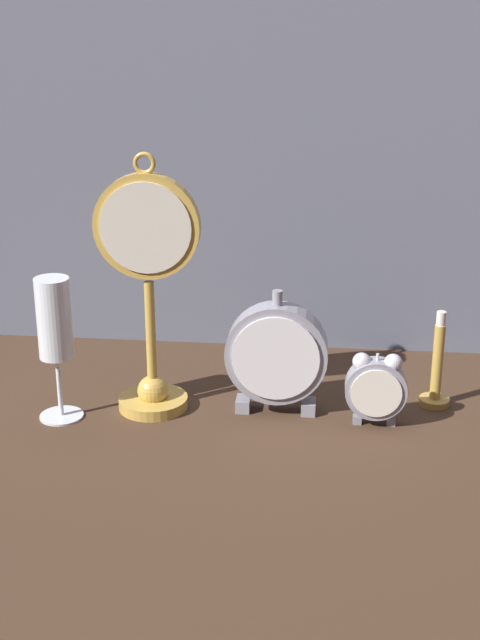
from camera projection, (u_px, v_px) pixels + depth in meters
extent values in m
plane|color=#422D1E|center=(234.00, 433.00, 1.20)|extent=(4.00, 4.00, 0.00)
cube|color=slate|center=(256.00, 167.00, 1.40)|extent=(1.26, 0.01, 0.60)
cylinder|color=gold|center=(153.00, 402.00, 1.27)|extent=(0.10, 0.10, 0.02)
sphere|color=gold|center=(153.00, 391.00, 1.27)|extent=(0.04, 0.04, 0.04)
cylinder|color=gold|center=(151.00, 341.00, 1.24)|extent=(0.01, 0.01, 0.17)
cylinder|color=gold|center=(147.00, 226.00, 1.18)|extent=(0.14, 0.02, 0.14)
cylinder|color=beige|center=(145.00, 228.00, 1.17)|extent=(0.12, 0.00, 0.12)
torus|color=gold|center=(144.00, 163.00, 1.15)|extent=(0.03, 0.01, 0.03)
cube|color=gray|center=(357.00, 419.00, 1.23)|extent=(0.01, 0.01, 0.01)
cube|color=gray|center=(391.00, 421.00, 1.22)|extent=(0.01, 0.01, 0.01)
cylinder|color=gray|center=(376.00, 388.00, 1.21)|extent=(0.08, 0.03, 0.08)
cylinder|color=silver|center=(376.00, 394.00, 1.19)|extent=(0.07, 0.00, 0.07)
sphere|color=silver|center=(362.00, 362.00, 1.20)|extent=(0.03, 0.03, 0.03)
sphere|color=silver|center=(393.00, 363.00, 1.19)|extent=(0.03, 0.03, 0.03)
cylinder|color=silver|center=(378.00, 359.00, 1.19)|extent=(0.00, 0.00, 0.02)
cube|color=gray|center=(243.00, 404.00, 1.27)|extent=(0.02, 0.03, 0.02)
cube|color=gray|center=(308.00, 407.00, 1.26)|extent=(0.02, 0.03, 0.02)
cylinder|color=gray|center=(277.00, 353.00, 1.23)|extent=(0.14, 0.04, 0.14)
cylinder|color=silver|center=(276.00, 359.00, 1.21)|extent=(0.12, 0.00, 0.12)
cylinder|color=gray|center=(277.00, 298.00, 1.20)|extent=(0.01, 0.01, 0.02)
cylinder|color=silver|center=(62.00, 415.00, 1.25)|extent=(0.06, 0.06, 0.01)
cylinder|color=silver|center=(59.00, 385.00, 1.23)|extent=(0.01, 0.01, 0.09)
cylinder|color=white|center=(54.00, 318.00, 1.20)|extent=(0.05, 0.05, 0.11)
cylinder|color=#DBC675|center=(55.00, 332.00, 1.20)|extent=(0.04, 0.04, 0.07)
cylinder|color=gold|center=(434.00, 401.00, 1.28)|extent=(0.04, 0.04, 0.01)
cylinder|color=gold|center=(437.00, 362.00, 1.26)|extent=(0.02, 0.02, 0.11)
cylinder|color=silver|center=(441.00, 318.00, 1.24)|extent=(0.01, 0.01, 0.02)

